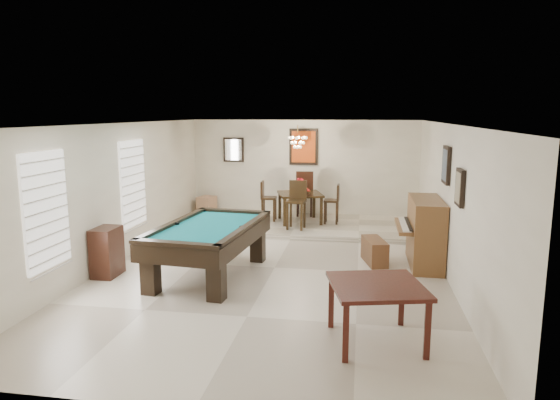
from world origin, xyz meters
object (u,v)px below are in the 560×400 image
(corner_bench, at_px, (207,204))
(square_table, at_px, (376,313))
(pool_table, at_px, (209,251))
(dining_chair_south, at_px, (296,205))
(apothecary_chest, at_px, (107,252))
(piano_bench, at_px, (374,251))
(dining_chair_north, at_px, (305,193))
(dining_table, at_px, (300,205))
(flower_vase, at_px, (300,183))
(dining_chair_west, at_px, (269,201))
(chandelier, at_px, (298,138))
(upright_piano, at_px, (417,232))
(dining_chair_east, at_px, (331,204))

(corner_bench, bearing_deg, square_table, -57.83)
(pool_table, relative_size, corner_bench, 5.49)
(dining_chair_south, bearing_deg, apothecary_chest, -122.91)
(piano_bench, relative_size, dining_chair_north, 0.69)
(dining_table, distance_m, dining_chair_north, 0.80)
(flower_vase, distance_m, dining_chair_west, 0.92)
(dining_table, height_order, flower_vase, flower_vase)
(apothecary_chest, xyz_separation_m, chandelier, (2.78, 4.11, 1.77))
(piano_bench, relative_size, corner_bench, 1.71)
(upright_piano, relative_size, dining_chair_west, 1.51)
(apothecary_chest, distance_m, chandelier, 5.27)
(pool_table, height_order, dining_chair_north, dining_chair_north)
(pool_table, bearing_deg, dining_chair_east, 70.70)
(pool_table, relative_size, dining_chair_west, 2.67)
(apothecary_chest, relative_size, dining_chair_north, 0.72)
(dining_table, bearing_deg, chandelier, -103.70)
(upright_piano, relative_size, piano_bench, 1.81)
(square_table, height_order, dining_chair_north, dining_chair_north)
(dining_chair_west, height_order, chandelier, chandelier)
(dining_chair_north, distance_m, dining_chair_west, 1.11)
(dining_chair_west, bearing_deg, chandelier, -109.82)
(dining_chair_south, bearing_deg, dining_table, 96.22)
(upright_piano, bearing_deg, flower_vase, 132.15)
(upright_piano, bearing_deg, apothecary_chest, -164.19)
(dining_chair_east, bearing_deg, pool_table, -24.20)
(pool_table, xyz_separation_m, dining_chair_south, (1.08, 3.24, 0.24))
(square_table, xyz_separation_m, dining_chair_east, (-0.92, 6.10, 0.23))
(corner_bench, bearing_deg, chandelier, -20.09)
(chandelier, bearing_deg, piano_bench, -55.44)
(flower_vase, relative_size, dining_chair_north, 0.22)
(pool_table, relative_size, dining_table, 2.59)
(dining_table, distance_m, dining_chair_east, 0.78)
(piano_bench, height_order, corner_bench, corner_bench)
(corner_bench, bearing_deg, dining_chair_east, -13.09)
(dining_chair_south, height_order, dining_chair_east, dining_chair_south)
(pool_table, height_order, chandelier, chandelier)
(pool_table, height_order, dining_chair_south, dining_chair_south)
(dining_chair_north, height_order, chandelier, chandelier)
(pool_table, xyz_separation_m, square_table, (2.77, -2.11, -0.06))
(pool_table, bearing_deg, dining_table, 80.60)
(corner_bench, bearing_deg, pool_table, -71.91)
(pool_table, distance_m, chandelier, 4.34)
(apothecary_chest, bearing_deg, dining_table, 56.66)
(dining_chair_east, relative_size, corner_bench, 2.00)
(dining_chair_north, bearing_deg, piano_bench, 110.70)
(dining_chair_north, height_order, dining_chair_west, dining_chair_north)
(dining_chair_south, bearing_deg, dining_chair_east, 49.87)
(upright_piano, xyz_separation_m, dining_chair_west, (-3.30, 2.81, -0.01))
(dining_table, xyz_separation_m, chandelier, (-0.05, -0.18, 1.66))
(piano_bench, relative_size, dining_table, 0.81)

